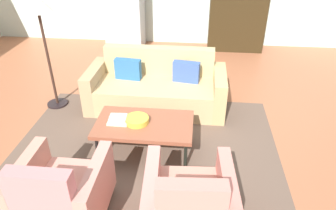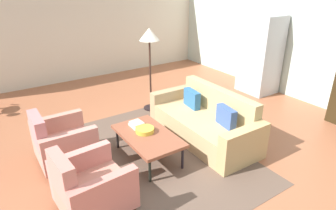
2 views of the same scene
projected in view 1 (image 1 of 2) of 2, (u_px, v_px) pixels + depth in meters
name	position (u px, v px, depth m)	size (l,w,h in m)	color
ground_plane	(166.00, 133.00, 4.35)	(11.25, 11.25, 0.00)	#A45F3F
area_rug	(146.00, 147.00, 4.08)	(3.40, 2.60, 0.01)	brown
couch	(157.00, 88.00, 4.91)	(2.11, 0.92, 0.86)	tan
coffee_table	(144.00, 125.00, 3.84)	(1.20, 0.70, 0.42)	black
armchair_left	(61.00, 196.00, 2.92)	(0.80, 0.80, 0.88)	black
armchair_right	(189.00, 206.00, 2.82)	(0.85, 0.85, 0.88)	#321E13
fruit_bowl	(137.00, 120.00, 3.81)	(0.29, 0.29, 0.07)	gold
book_stack	(118.00, 120.00, 3.82)	(0.25, 0.20, 0.08)	beige
cabinet	(238.00, 9.00, 6.74)	(1.20, 0.51, 1.80)	#2F2210
refrigerator	(124.00, 6.00, 6.85)	(0.80, 0.73, 1.85)	#B7BABF
floor_lamp	(39.00, 14.00, 4.29)	(0.40, 0.40, 1.72)	black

